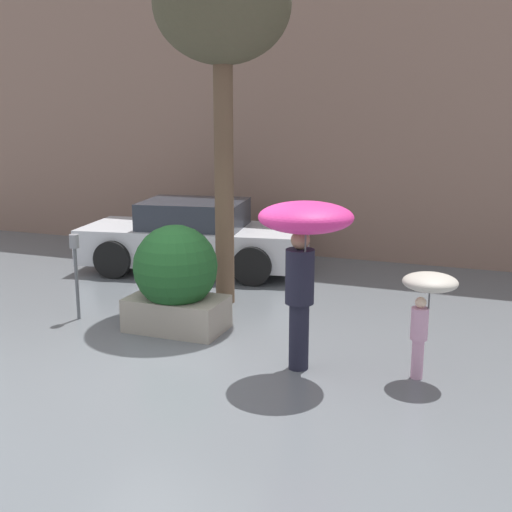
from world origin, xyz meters
The scene contains 8 objects.
ground_plane centered at (0.00, 0.00, 0.00)m, with size 40.00×40.00×0.00m, color slate.
building_facade centered at (0.00, 6.50, 3.00)m, with size 18.00×0.30×6.00m.
planter_box centered at (-0.42, 1.11, 0.75)m, with size 1.36×1.18×1.51m.
person_adult centered at (1.68, 0.29, 1.64)m, with size 1.08×1.08×2.05m.
person_child centered at (3.04, 0.60, 1.00)m, with size 0.62×0.62×1.26m.
parked_car_near centered at (-1.73, 4.35, 0.64)m, with size 4.48×2.49×1.36m.
street_tree centered at (-0.32, 2.59, 4.45)m, with size 2.06×2.06×5.45m.
parking_meter centered at (-2.02, 1.01, 0.92)m, with size 0.14×0.14×1.28m.
Camera 1 is at (3.71, -6.58, 3.05)m, focal length 45.00 mm.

